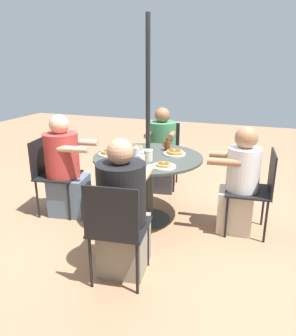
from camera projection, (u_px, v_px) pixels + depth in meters
ground_plane at (148, 219)px, 3.65m from camera, size 12.00×12.00×0.00m
patio_table at (148, 169)px, 3.46m from camera, size 1.14×1.14×0.73m
umbrella_pole at (148, 126)px, 3.32m from camera, size 0.05×0.05×2.10m
patio_chair_north at (51, 171)px, 3.68m from camera, size 0.50×0.50×0.86m
diner_north at (65, 171)px, 3.65m from camera, size 0.58×0.44×1.14m
patio_chair_east at (116, 226)px, 2.46m from camera, size 0.48×0.48×0.86m
diner_east at (123, 214)px, 2.62m from camera, size 0.43×0.54×1.14m
patio_chair_south at (257, 186)px, 3.22m from camera, size 0.47×0.47×0.86m
diner_south at (239, 184)px, 3.26m from camera, size 0.52×0.36×1.09m
patio_chair_west at (163, 150)px, 4.53m from camera, size 0.49×0.49×0.86m
diner_west at (161, 154)px, 4.37m from camera, size 0.42×0.53×1.11m
pancake_plate_a at (164, 166)px, 3.06m from camera, size 0.23×0.23×0.05m
pancake_plate_b at (109, 153)px, 3.46m from camera, size 0.23×0.23×0.06m
pancake_plate_c at (175, 153)px, 3.47m from camera, size 0.23×0.23×0.06m
pancake_plate_d at (136, 150)px, 3.56m from camera, size 0.23×0.23×0.07m
syrup_bottle at (167, 146)px, 3.62m from camera, size 0.09×0.07×0.15m
coffee_cup at (148, 155)px, 3.25m from camera, size 0.09×0.09×0.11m
drinking_glass_a at (141, 160)px, 3.10m from camera, size 0.08×0.08×0.10m
drinking_glass_b at (137, 153)px, 3.32m from camera, size 0.07×0.07×0.12m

